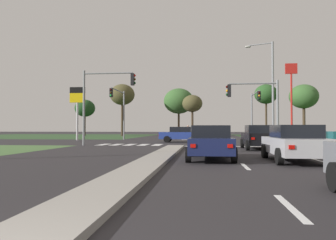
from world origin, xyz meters
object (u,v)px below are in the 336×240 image
at_px(treeline_second, 122,95).
at_px(treeline_third, 179,101).
at_px(treeline_fourth, 192,104).
at_px(car_black_fifth, 258,137).
at_px(car_silver_seventh, 295,143).
at_px(treeline_near, 85,108).
at_px(pedestrian_at_median, 188,130).
at_px(fastfood_pole_sign, 291,83).
at_px(car_red_third, 181,132).
at_px(car_navy_second, 210,142).
at_px(car_blue_fourth, 182,134).
at_px(traffic_signal_near_right, 258,101).
at_px(traffic_signal_far_right, 254,106).
at_px(traffic_signal_far_left, 119,105).
at_px(fuel_price_totem, 77,101).
at_px(street_lamp_second, 270,86).
at_px(treeline_sixth, 304,97).
at_px(treeline_fifth, 266,94).
at_px(traffic_signal_near_left, 102,94).

height_order(treeline_second, treeline_third, treeline_second).
bearing_deg(treeline_fourth, car_black_fifth, -80.97).
xyz_separation_m(car_silver_seventh, treeline_near, (-25.89, 44.77, 4.39)).
xyz_separation_m(pedestrian_at_median, fastfood_pole_sign, (15.74, 6.69, 7.21)).
xyz_separation_m(car_red_third, car_black_fifth, (7.99, -40.28, 0.02)).
distance_m(car_navy_second, treeline_second, 44.79).
xyz_separation_m(car_navy_second, car_blue_fourth, (-2.43, 17.72, 0.02)).
relative_size(pedestrian_at_median, treeline_near, 0.25).
bearing_deg(treeline_third, traffic_signal_near_right, -76.10).
bearing_deg(pedestrian_at_median, traffic_signal_far_right, 170.46).
distance_m(car_silver_seventh, traffic_signal_near_right, 11.70).
distance_m(traffic_signal_far_left, treeline_fourth, 21.79).
height_order(car_black_fifth, treeline_second, treeline_second).
distance_m(traffic_signal_near_right, treeline_second, 36.26).
bearing_deg(car_black_fifth, fuel_price_totem, 141.58).
bearing_deg(fastfood_pole_sign, car_silver_seventh, -104.52).
relative_size(street_lamp_second, treeline_second, 0.98).
relative_size(pedestrian_at_median, treeline_second, 0.18).
xyz_separation_m(car_black_fifth, car_silver_seventh, (0.14, -7.97, -0.03)).
xyz_separation_m(car_blue_fourth, street_lamp_second, (8.07, -2.53, 4.33)).
bearing_deg(treeline_sixth, fuel_price_totem, -147.11).
distance_m(car_navy_second, fastfood_pole_sign, 40.48).
xyz_separation_m(street_lamp_second, treeline_third, (-10.57, 30.99, 1.39)).
height_order(car_navy_second, car_black_fifth, car_black_fifth).
bearing_deg(treeline_fourth, treeline_third, 124.62).
distance_m(car_navy_second, treeline_fifth, 46.98).
distance_m(traffic_signal_near_right, traffic_signal_far_left, 17.67).
xyz_separation_m(traffic_signal_near_right, treeline_third, (-8.75, 35.34, 3.05)).
bearing_deg(traffic_signal_near_right, treeline_second, 120.84).
xyz_separation_m(treeline_fourth, treeline_sixth, (18.76, -0.09, 1.03)).
bearing_deg(treeline_second, car_silver_seventh, -66.85).
xyz_separation_m(traffic_signal_far_right, street_lamp_second, (0.35, -6.85, 1.32)).
distance_m(car_black_fifth, traffic_signal_far_left, 19.90).
relative_size(car_silver_seventh, traffic_signal_far_left, 0.78).
xyz_separation_m(traffic_signal_far_right, treeline_second, (-19.96, 19.75, 3.55)).
xyz_separation_m(treeline_fifth, treeline_sixth, (5.63, -3.00, -0.78)).
bearing_deg(traffic_signal_near_right, fastfood_pole_sign, 70.44).
height_order(pedestrian_at_median, fastfood_pole_sign, fastfood_pole_sign).
bearing_deg(car_navy_second, car_silver_seventh, -8.78).
bearing_deg(treeline_near, traffic_signal_far_left, -60.61).
bearing_deg(car_red_third, traffic_signal_far_right, 111.25).
relative_size(car_navy_second, car_black_fifth, 1.01).
height_order(car_navy_second, traffic_signal_near_left, traffic_signal_near_left).
bearing_deg(traffic_signal_far_right, treeline_fifth, 76.40).
xyz_separation_m(traffic_signal_far_left, treeline_third, (4.98, 24.23, 2.39)).
bearing_deg(car_black_fifth, traffic_signal_far_left, 132.30).
xyz_separation_m(traffic_signal_near_left, treeline_fifth, (19.31, 34.36, 3.38)).
bearing_deg(treeline_near, treeline_sixth, -2.98).
bearing_deg(street_lamp_second, treeline_third, 108.83).
bearing_deg(treeline_second, traffic_signal_near_left, -78.59).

